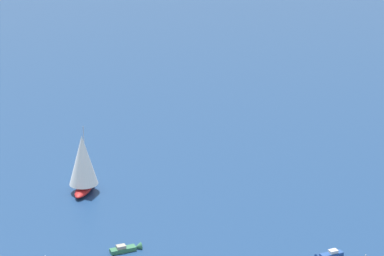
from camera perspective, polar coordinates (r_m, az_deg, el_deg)
The scene contains 3 objects.
motorboat_inshore at distance 136.45m, azimuth -4.83°, elevation -8.90°, with size 4.31×5.52×1.64m.
motorboat_outer_ring_a at distance 135.97m, azimuth 10.06°, elevation -9.26°, with size 3.90×5.03×1.49m.
sailboat_outer_ring_b at distance 158.76m, azimuth -8.09°, elevation -2.60°, with size 10.89×6.11×13.95m.
Camera 1 is at (-102.88, -17.95, 63.36)m, focal length 71.87 mm.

